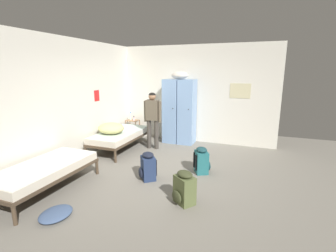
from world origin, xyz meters
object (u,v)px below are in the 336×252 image
object	(u,v)px
bed_left_rear	(120,135)
bed_left_front	(44,170)
person_traveler	(152,115)
backpack_olive	(184,188)
clothes_pile_denim	(56,214)
shelf_unit	(133,127)
water_bottle	(130,116)
lotion_bottle	(134,119)
bedding_heap	(111,128)
backpack_navy	(148,167)
locker_bank	(179,110)
backpack_teal	(202,161)

from	to	relation	value
bed_left_rear	bed_left_front	bearing A→B (deg)	-90.00
person_traveler	backpack_olive	world-z (taller)	person_traveler
bed_left_front	clothes_pile_denim	world-z (taller)	bed_left_front
shelf_unit	bed_left_rear	world-z (taller)	shelf_unit
backpack_olive	water_bottle	bearing A→B (deg)	130.46
water_bottle	lotion_bottle	size ratio (longest dim) A/B	1.82
backpack_olive	bedding_heap	bearing A→B (deg)	144.59
backpack_navy	bed_left_rear	bearing A→B (deg)	135.86
locker_bank	backpack_navy	size ratio (longest dim) A/B	3.76
backpack_teal	clothes_pile_denim	xyz separation A→B (m)	(-1.62, -2.34, -0.21)
water_bottle	backpack_olive	distance (m)	4.29
shelf_unit	bed_left_front	world-z (taller)	shelf_unit
backpack_navy	shelf_unit	bearing A→B (deg)	123.92
clothes_pile_denim	bed_left_front	bearing A→B (deg)	144.26
bed_left_front	clothes_pile_denim	distance (m)	1.04
bed_left_rear	person_traveler	xyz separation A→B (m)	(0.80, 0.36, 0.54)
locker_bank	water_bottle	bearing A→B (deg)	-179.39
lotion_bottle	backpack_teal	xyz separation A→B (m)	(2.60, -1.88, -0.37)
water_bottle	backpack_navy	size ratio (longest dim) A/B	0.45
backpack_navy	clothes_pile_denim	distance (m)	1.80
locker_bank	clothes_pile_denim	bearing A→B (deg)	-96.43
shelf_unit	locker_bank	bearing A→B (deg)	1.39
bedding_heap	backpack_navy	world-z (taller)	bedding_heap
shelf_unit	bed_left_front	xyz separation A→B (m)	(0.25, -3.68, 0.04)
locker_bank	water_bottle	size ratio (longest dim) A/B	8.31
shelf_unit	bed_left_rear	bearing A→B (deg)	-77.74
backpack_teal	shelf_unit	bearing A→B (deg)	144.31
backpack_navy	bedding_heap	bearing A→B (deg)	143.44
clothes_pile_denim	person_traveler	bearing A→B (deg)	90.08
locker_bank	person_traveler	xyz separation A→B (m)	(-0.49, -0.82, -0.05)
person_traveler	backpack_teal	distance (m)	2.09
shelf_unit	water_bottle	size ratio (longest dim) A/B	2.29
locker_bank	person_traveler	world-z (taller)	locker_bank
bed_left_rear	backpack_teal	distance (m)	2.55
lotion_bottle	backpack_teal	bearing A→B (deg)	-35.84
backpack_teal	lotion_bottle	bearing A→B (deg)	144.16
backpack_teal	clothes_pile_denim	bearing A→B (deg)	-124.76
shelf_unit	backpack_navy	size ratio (longest dim) A/B	1.04
bedding_heap	person_traveler	distance (m)	1.14
bedding_heap	clothes_pile_denim	size ratio (longest dim) A/B	1.34
shelf_unit	bedding_heap	xyz separation A→B (m)	(0.15, -1.42, 0.29)
bedding_heap	backpack_teal	world-z (taller)	bedding_heap
locker_bank	bed_left_front	bearing A→B (deg)	-109.09
lotion_bottle	backpack_teal	world-z (taller)	lotion_bottle
person_traveler	water_bottle	distance (m)	1.41
bed_left_front	water_bottle	world-z (taller)	water_bottle
backpack_olive	backpack_teal	bearing A→B (deg)	90.60
backpack_olive	person_traveler	bearing A→B (deg)	123.91
shelf_unit	person_traveler	distance (m)	1.43
water_bottle	backpack_olive	bearing A→B (deg)	-49.54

